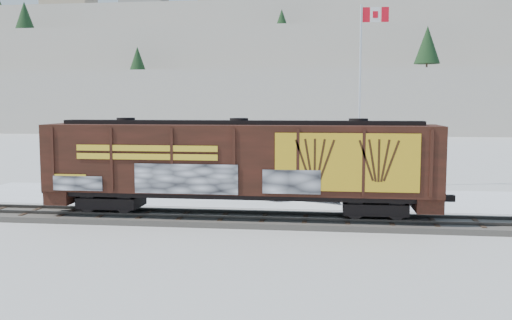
# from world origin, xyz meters

# --- Properties ---
(ground) EXTENTS (500.00, 500.00, 0.00)m
(ground) POSITION_xyz_m (0.00, 0.00, 0.00)
(ground) COLOR white
(ground) RESTS_ON ground
(rail_track) EXTENTS (50.00, 3.40, 0.43)m
(rail_track) POSITION_xyz_m (0.00, 0.00, 0.15)
(rail_track) COLOR #59544C
(rail_track) RESTS_ON ground
(parking_strip) EXTENTS (40.00, 8.00, 0.03)m
(parking_strip) POSITION_xyz_m (0.00, 7.50, 0.01)
(parking_strip) COLOR white
(parking_strip) RESTS_ON ground
(hillside) EXTENTS (360.00, 110.00, 93.00)m
(hillside) POSITION_xyz_m (-0.05, 139.79, 14.37)
(hillside) COLOR white
(hillside) RESTS_ON ground
(hopper_railcar) EXTENTS (18.98, 3.06, 4.55)m
(hopper_railcar) POSITION_xyz_m (-1.24, -0.01, 2.97)
(hopper_railcar) COLOR black
(hopper_railcar) RESTS_ON rail_track
(flagpole) EXTENTS (2.30, 0.90, 12.48)m
(flagpole) POSITION_xyz_m (5.24, 12.78, 4.68)
(flagpole) COLOR silver
(flagpole) RESTS_ON ground
(car_silver) EXTENTS (4.27, 2.77, 1.35)m
(car_silver) POSITION_xyz_m (-1.23, 6.87, 0.71)
(car_silver) COLOR #B0B1B7
(car_silver) RESTS_ON parking_strip
(car_white) EXTENTS (4.60, 3.12, 1.44)m
(car_white) POSITION_xyz_m (3.16, 6.07, 0.75)
(car_white) COLOR silver
(car_white) RESTS_ON parking_strip
(car_dark) EXTENTS (4.48, 1.87, 1.29)m
(car_dark) POSITION_xyz_m (3.92, 7.86, 0.68)
(car_dark) COLOR black
(car_dark) RESTS_ON parking_strip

